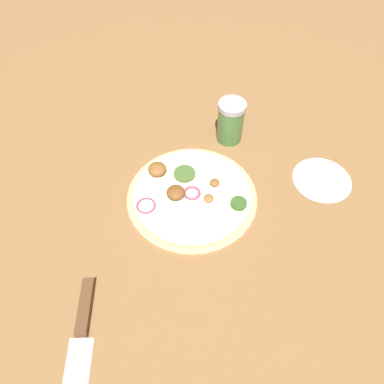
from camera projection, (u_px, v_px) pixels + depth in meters
name	position (u px, v px, depth m)	size (l,w,h in m)	color
ground_plane	(192.00, 197.00, 0.79)	(3.00, 3.00, 0.00)	olive
pizza	(191.00, 194.00, 0.78)	(0.27, 0.27, 0.03)	#D6B77A
knife	(82.00, 333.00, 0.62)	(0.17, 0.24, 0.02)	silver
spice_jar	(231.00, 121.00, 0.85)	(0.06, 0.06, 0.10)	#4C7F42
flour_patch	(322.00, 180.00, 0.82)	(0.13, 0.13, 0.00)	white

